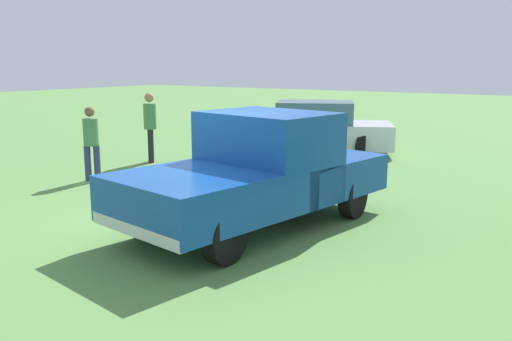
{
  "coord_description": "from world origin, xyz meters",
  "views": [
    {
      "loc": [
        -6.72,
        -5.5,
        2.54
      ],
      "look_at": [
        0.19,
        -0.89,
        0.9
      ],
      "focal_mm": 38.33,
      "sensor_mm": 36.0,
      "label": 1
    }
  ],
  "objects_px": {
    "pickup_truck": "(261,168)",
    "traffic_cone": "(201,162)",
    "person_visitor": "(91,140)",
    "person_bystander": "(150,123)",
    "sedan_near": "(308,129)"
  },
  "relations": [
    {
      "from": "pickup_truck",
      "to": "traffic_cone",
      "type": "bearing_deg",
      "value": -118.46
    },
    {
      "from": "traffic_cone",
      "to": "person_visitor",
      "type": "bearing_deg",
      "value": 144.12
    },
    {
      "from": "pickup_truck",
      "to": "person_bystander",
      "type": "bearing_deg",
      "value": -110.15
    },
    {
      "from": "pickup_truck",
      "to": "person_bystander",
      "type": "distance_m",
      "value": 6.26
    },
    {
      "from": "pickup_truck",
      "to": "traffic_cone",
      "type": "xyz_separation_m",
      "value": [
        2.68,
        3.44,
        -0.64
      ]
    },
    {
      "from": "pickup_truck",
      "to": "traffic_cone",
      "type": "distance_m",
      "value": 4.41
    },
    {
      "from": "person_visitor",
      "to": "sedan_near",
      "type": "bearing_deg",
      "value": 122.87
    },
    {
      "from": "pickup_truck",
      "to": "traffic_cone",
      "type": "height_order",
      "value": "pickup_truck"
    },
    {
      "from": "person_bystander",
      "to": "traffic_cone",
      "type": "height_order",
      "value": "person_bystander"
    },
    {
      "from": "sedan_near",
      "to": "person_bystander",
      "type": "distance_m",
      "value": 4.49
    },
    {
      "from": "traffic_cone",
      "to": "person_bystander",
      "type": "bearing_deg",
      "value": 78.31
    },
    {
      "from": "person_visitor",
      "to": "traffic_cone",
      "type": "distance_m",
      "value": 2.51
    },
    {
      "from": "person_bystander",
      "to": "traffic_cone",
      "type": "distance_m",
      "value": 2.18
    },
    {
      "from": "person_visitor",
      "to": "traffic_cone",
      "type": "xyz_separation_m",
      "value": [
        1.97,
        -1.42,
        -0.63
      ]
    },
    {
      "from": "person_visitor",
      "to": "traffic_cone",
      "type": "bearing_deg",
      "value": 106.31
    }
  ]
}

